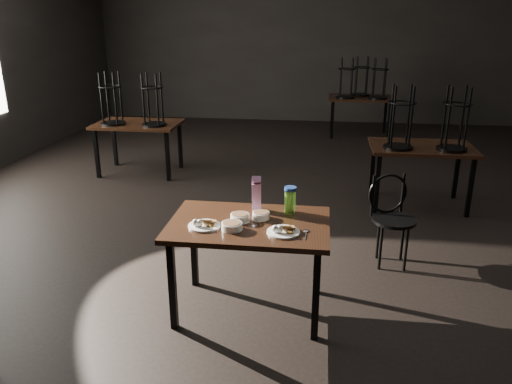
# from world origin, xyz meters

# --- Properties ---
(room) EXTENTS (12.00, 12.04, 3.22)m
(room) POSITION_xyz_m (-0.06, 0.01, 2.33)
(room) COLOR black
(room) RESTS_ON ground
(main_table) EXTENTS (1.20, 0.80, 0.75)m
(main_table) POSITION_xyz_m (-0.65, -1.64, 0.67)
(main_table) COLOR black
(main_table) RESTS_ON ground
(plate_left) EXTENTS (0.24, 0.24, 0.08)m
(plate_left) POSITION_xyz_m (-0.97, -1.76, 0.77)
(plate_left) COLOR white
(plate_left) RESTS_ON main_table
(plate_right) EXTENTS (0.24, 0.24, 0.08)m
(plate_right) POSITION_xyz_m (-0.38, -1.80, 0.77)
(plate_right) COLOR white
(plate_right) RESTS_ON main_table
(bowl_near) EXTENTS (0.14, 0.14, 0.06)m
(bowl_near) POSITION_xyz_m (-0.72, -1.62, 0.78)
(bowl_near) COLOR white
(bowl_near) RESTS_ON main_table
(bowl_far) EXTENTS (0.13, 0.13, 0.05)m
(bowl_far) POSITION_xyz_m (-0.57, -1.55, 0.78)
(bowl_far) COLOR white
(bowl_far) RESTS_ON main_table
(bowl_big) EXTENTS (0.15, 0.15, 0.05)m
(bowl_big) POSITION_xyz_m (-0.76, -1.79, 0.78)
(bowl_big) COLOR white
(bowl_big) RESTS_ON main_table
(juice_carton) EXTENTS (0.08, 0.08, 0.28)m
(juice_carton) POSITION_xyz_m (-0.63, -1.39, 0.88)
(juice_carton) COLOR #941A76
(juice_carton) RESTS_ON main_table
(water_bottle) EXTENTS (0.12, 0.12, 0.21)m
(water_bottle) POSITION_xyz_m (-0.36, -1.40, 0.86)
(water_bottle) COLOR #7DD73F
(water_bottle) RESTS_ON main_table
(spoon) EXTENTS (0.04, 0.18, 0.01)m
(spoon) POSITION_xyz_m (-0.22, -1.76, 0.75)
(spoon) COLOR silver
(spoon) RESTS_ON main_table
(bentwood_chair) EXTENTS (0.44, 0.43, 0.84)m
(bentwood_chair) POSITION_xyz_m (0.53, -0.65, 0.50)
(bentwood_chair) COLOR black
(bentwood_chair) RESTS_ON ground
(bg_table_left) EXTENTS (1.20, 0.80, 1.48)m
(bg_table_left) POSITION_xyz_m (-2.77, 1.74, 0.75)
(bg_table_left) COLOR black
(bg_table_left) RESTS_ON ground
(bg_table_right) EXTENTS (1.20, 0.80, 1.48)m
(bg_table_right) POSITION_xyz_m (1.05, 0.89, 0.75)
(bg_table_right) COLOR black
(bg_table_right) RESTS_ON ground
(bg_table_far) EXTENTS (1.20, 0.80, 1.48)m
(bg_table_far) POSITION_xyz_m (0.58, 4.65, 0.78)
(bg_table_far) COLOR black
(bg_table_far) RESTS_ON ground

